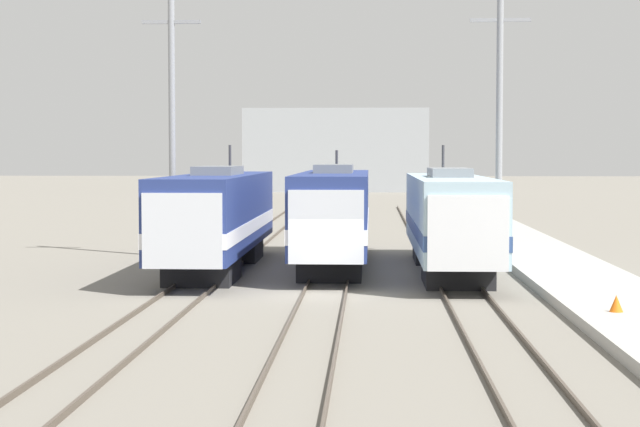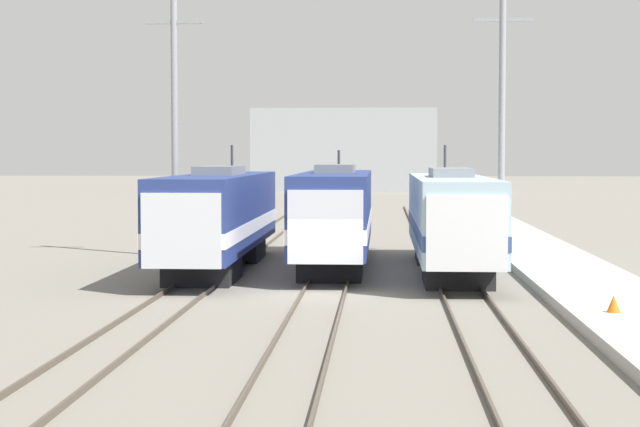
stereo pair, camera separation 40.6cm
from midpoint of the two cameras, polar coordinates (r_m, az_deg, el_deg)
ground_plane at (r=36.36m, az=-0.04°, el=-4.32°), size 400.00×400.00×0.00m
rail_pair_far_left at (r=36.87m, az=-7.36°, el=-4.12°), size 1.51×120.00×0.15m
rail_pair_center at (r=36.35m, az=-0.04°, el=-4.20°), size 1.51×120.00×0.15m
rail_pair_far_right at (r=36.43m, az=7.36°, el=-4.21°), size 1.51×120.00×0.15m
locomotive_far_left at (r=43.45m, az=-5.79°, el=-0.21°), size 2.94×16.93×5.16m
locomotive_center at (r=44.44m, az=0.47°, el=-0.08°), size 2.89×16.30×4.93m
locomotive_far_right at (r=42.69m, az=6.67°, el=-0.31°), size 2.90×16.91×5.15m
catenary_tower_left at (r=49.81m, az=-8.13°, el=5.05°), size 2.72×0.30×12.27m
catenary_tower_right at (r=49.25m, az=9.31°, el=5.07°), size 2.72×0.30×12.27m
platform at (r=37.06m, az=14.36°, el=-4.01°), size 4.00×120.00×0.34m
traffic_cone at (r=31.04m, az=15.16°, el=-4.65°), size 0.38×0.38×0.47m
depot_building at (r=140.48m, az=0.82°, el=3.39°), size 23.43×13.33×10.58m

